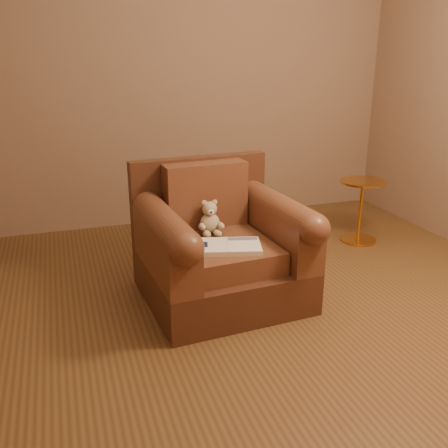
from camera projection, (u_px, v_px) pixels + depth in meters
name	position (u px, v px, depth m)	size (l,w,h in m)	color
floor	(261.00, 321.00, 2.92)	(4.00, 4.00, 0.00)	brown
room	(270.00, 2.00, 2.36)	(4.02, 4.02, 2.71)	#866952
armchair	(219.00, 248.00, 3.14)	(0.99, 0.95, 0.84)	#4A2818
teddy_bear	(210.00, 221.00, 3.14)	(0.16, 0.18, 0.22)	tan
guidebook	(227.00, 247.00, 2.91)	(0.45, 0.33, 0.03)	beige
side_table	(361.00, 209.00, 4.07)	(0.37, 0.37, 0.52)	gold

